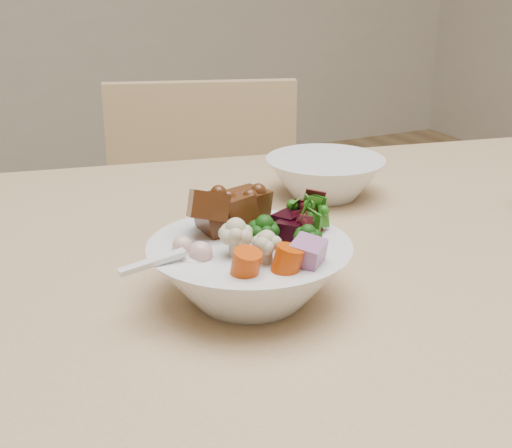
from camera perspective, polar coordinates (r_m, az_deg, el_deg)
name	(u,v)px	position (r m, az deg, el deg)	size (l,w,h in m)	color
chair_far	(208,272)	(1.46, -3.89, -3.89)	(0.50, 0.50, 0.85)	tan
food_bowl	(250,267)	(0.67, -0.44, -3.46)	(0.19, 0.19, 0.10)	white
soup_spoon	(185,260)	(0.63, -5.67, -2.87)	(0.09, 0.03, 0.02)	white
side_bowl	(325,177)	(0.96, 5.53, 3.73)	(0.16, 0.16, 0.05)	white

